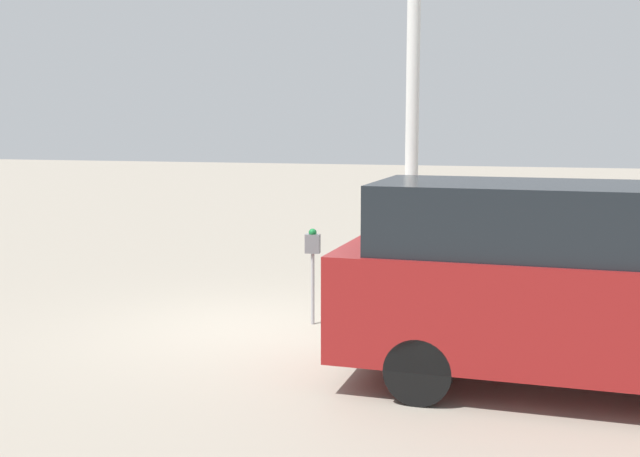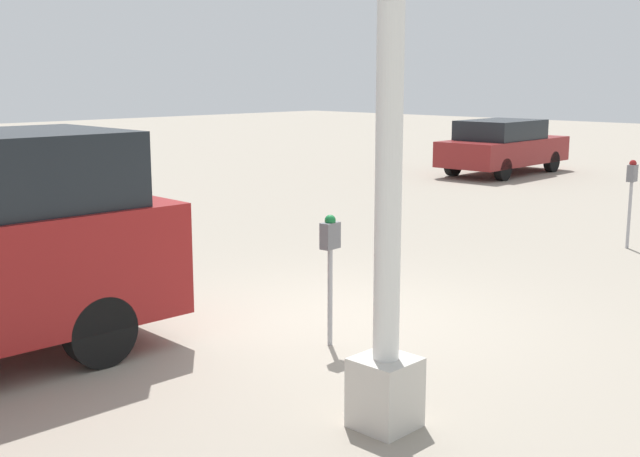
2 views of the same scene
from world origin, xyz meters
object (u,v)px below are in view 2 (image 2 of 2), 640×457
at_px(parking_meter_far, 632,183).
at_px(lamp_post, 390,99).
at_px(parking_meter_near, 330,250).
at_px(car_distant, 503,146).

distance_m(parking_meter_far, lamp_post, 7.97).
relative_size(parking_meter_far, lamp_post, 0.22).
xyz_separation_m(parking_meter_near, parking_meter_far, (-6.61, 0.16, 0.05)).
xyz_separation_m(lamp_post, car_distant, (-14.88, -8.12, -1.71)).
relative_size(lamp_post, car_distant, 1.48).
xyz_separation_m(parking_meter_near, car_distant, (-13.79, -6.51, -0.20)).
height_order(parking_meter_near, lamp_post, lamp_post).
bearing_deg(car_distant, lamp_post, -152.76).
bearing_deg(parking_meter_far, lamp_post, 5.98).
xyz_separation_m(parking_meter_far, lamp_post, (7.70, 1.45, 1.47)).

